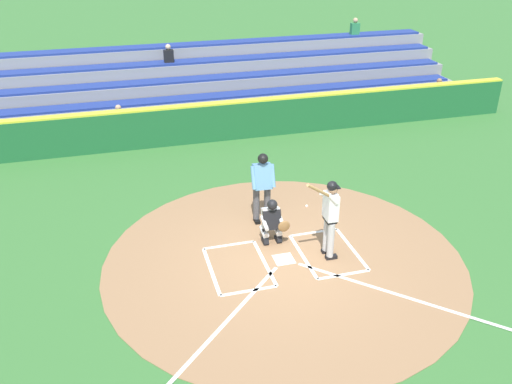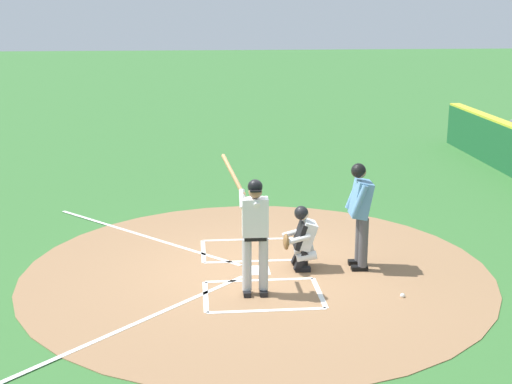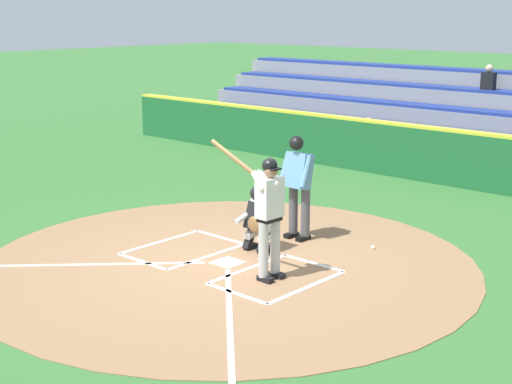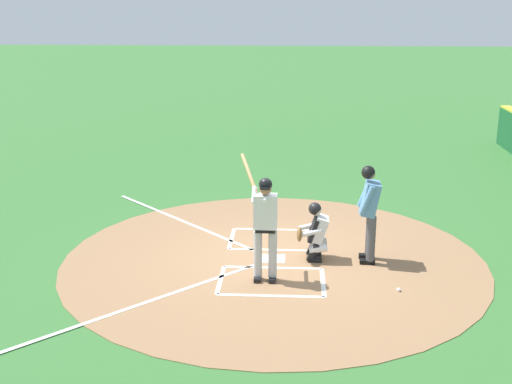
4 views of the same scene
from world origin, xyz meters
name	(u,v)px [view 3 (image 3 of 4)]	position (x,y,z in m)	size (l,w,h in m)	color
ground_plane	(228,263)	(0.00, 0.00, 0.00)	(120.00, 120.00, 0.00)	#387033
dirt_circle	(228,263)	(0.00, 0.00, 0.01)	(8.00, 8.00, 0.01)	#99704C
home_plate_and_chalk	(187,276)	(0.00, 0.88, 0.01)	(7.93, 4.91, 0.01)	white
batter	(269,209)	(-0.98, 0.13, 1.10)	(0.94, 0.69, 2.13)	#BCBCBC
catcher	(258,218)	(0.04, -0.78, 0.59)	(0.59, 0.60, 1.13)	black
plate_umpire	(298,180)	(-0.01, -1.77, 1.08)	(0.59, 0.42, 1.86)	#4C4C51
baseball	(373,248)	(-1.34, -2.17, 0.04)	(0.07, 0.07, 0.07)	white
backstop_wall	(455,158)	(0.00, -7.50, 0.65)	(22.00, 0.36, 1.31)	#1E6033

